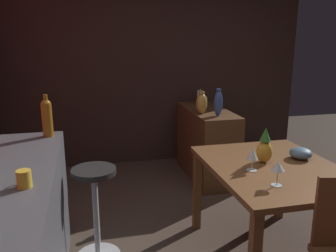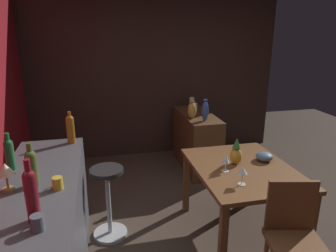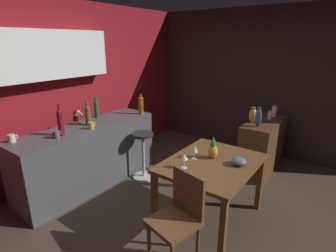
{
  "view_description": "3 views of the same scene",
  "coord_description": "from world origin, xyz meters",
  "px_view_note": "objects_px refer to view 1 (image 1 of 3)",
  "views": [
    {
      "loc": [
        -1.97,
        1.0,
        1.64
      ],
      "look_at": [
        0.34,
        0.45,
        1.04
      ],
      "focal_mm": 37.36,
      "sensor_mm": 36.0,
      "label": 1
    },
    {
      "loc": [
        -2.3,
        1.0,
        1.99
      ],
      "look_at": [
        0.62,
        0.33,
        1.05
      ],
      "focal_mm": 32.98,
      "sensor_mm": 36.0,
      "label": 2
    },
    {
      "loc": [
        -2.28,
        -1.47,
        2.02
      ],
      "look_at": [
        0.28,
        0.41,
        0.99
      ],
      "focal_mm": 27.99,
      "sensor_mm": 36.0,
      "label": 3
    }
  ],
  "objects_px": {
    "dining_table": "(274,178)",
    "pillar_candle_short": "(204,102)",
    "sideboard_cabinet": "(206,143)",
    "wine_bottle_amber": "(47,116)",
    "vase_ceramic_blue": "(218,103)",
    "cup_mustard": "(24,179)",
    "pineapple_centerpiece": "(265,148)",
    "fruit_bowl": "(301,153)",
    "bar_stool": "(96,212)",
    "wine_glass_right": "(278,167)",
    "vase_brass": "(201,103)",
    "pillar_candle_tall": "(200,97)",
    "wine_glass_left": "(253,155)"
  },
  "relations": [
    {
      "from": "dining_table",
      "to": "pillar_candle_short",
      "type": "height_order",
      "value": "pillar_candle_short"
    },
    {
      "from": "sideboard_cabinet",
      "to": "wine_bottle_amber",
      "type": "bearing_deg",
      "value": 122.34
    },
    {
      "from": "pillar_candle_short",
      "to": "vase_ceramic_blue",
      "type": "distance_m",
      "value": 0.52
    },
    {
      "from": "cup_mustard",
      "to": "pineapple_centerpiece",
      "type": "bearing_deg",
      "value": -74.32
    },
    {
      "from": "fruit_bowl",
      "to": "wine_bottle_amber",
      "type": "distance_m",
      "value": 1.95
    },
    {
      "from": "pineapple_centerpiece",
      "to": "fruit_bowl",
      "type": "xyz_separation_m",
      "value": [
        0.01,
        -0.31,
        -0.07
      ]
    },
    {
      "from": "bar_stool",
      "to": "vase_ceramic_blue",
      "type": "bearing_deg",
      "value": -52.38
    },
    {
      "from": "pineapple_centerpiece",
      "to": "cup_mustard",
      "type": "height_order",
      "value": "pineapple_centerpiece"
    },
    {
      "from": "sideboard_cabinet",
      "to": "fruit_bowl",
      "type": "xyz_separation_m",
      "value": [
        -1.56,
        -0.19,
        0.37
      ]
    },
    {
      "from": "wine_glass_right",
      "to": "pineapple_centerpiece",
      "type": "xyz_separation_m",
      "value": [
        0.4,
        -0.13,
        -0.01
      ]
    },
    {
      "from": "pineapple_centerpiece",
      "to": "vase_brass",
      "type": "xyz_separation_m",
      "value": [
        1.37,
        0.02,
        0.08
      ]
    },
    {
      "from": "wine_bottle_amber",
      "to": "bar_stool",
      "type": "bearing_deg",
      "value": -136.06
    },
    {
      "from": "wine_bottle_amber",
      "to": "fruit_bowl",
      "type": "bearing_deg",
      "value": -105.23
    },
    {
      "from": "bar_stool",
      "to": "cup_mustard",
      "type": "relative_size",
      "value": 6.7
    },
    {
      "from": "wine_bottle_amber",
      "to": "pillar_candle_short",
      "type": "distance_m",
      "value": 2.09
    },
    {
      "from": "pillar_candle_tall",
      "to": "vase_ceramic_blue",
      "type": "height_order",
      "value": "vase_ceramic_blue"
    },
    {
      "from": "dining_table",
      "to": "wine_glass_left",
      "type": "distance_m",
      "value": 0.29
    },
    {
      "from": "sideboard_cabinet",
      "to": "wine_glass_right",
      "type": "distance_m",
      "value": 2.04
    },
    {
      "from": "bar_stool",
      "to": "pillar_candle_tall",
      "type": "height_order",
      "value": "pillar_candle_tall"
    },
    {
      "from": "cup_mustard",
      "to": "pillar_candle_short",
      "type": "distance_m",
      "value": 2.78
    },
    {
      "from": "vase_brass",
      "to": "vase_ceramic_blue",
      "type": "bearing_deg",
      "value": -138.95
    },
    {
      "from": "cup_mustard",
      "to": "pillar_candle_short",
      "type": "height_order",
      "value": "cup_mustard"
    },
    {
      "from": "wine_glass_left",
      "to": "vase_ceramic_blue",
      "type": "xyz_separation_m",
      "value": [
        1.35,
        -0.27,
        0.1
      ]
    },
    {
      "from": "pillar_candle_tall",
      "to": "vase_ceramic_blue",
      "type": "xyz_separation_m",
      "value": [
        -0.71,
        0.04,
        0.05
      ]
    },
    {
      "from": "pillar_candle_tall",
      "to": "pillar_candle_short",
      "type": "xyz_separation_m",
      "value": [
        -0.19,
        0.01,
        -0.02
      ]
    },
    {
      "from": "bar_stool",
      "to": "wine_glass_right",
      "type": "bearing_deg",
      "value": -118.03
    },
    {
      "from": "pineapple_centerpiece",
      "to": "dining_table",
      "type": "bearing_deg",
      "value": -155.37
    },
    {
      "from": "bar_stool",
      "to": "wine_glass_right",
      "type": "distance_m",
      "value": 1.34
    },
    {
      "from": "bar_stool",
      "to": "wine_bottle_amber",
      "type": "relative_size",
      "value": 2.25
    },
    {
      "from": "wine_glass_left",
      "to": "pillar_candle_short",
      "type": "relative_size",
      "value": 1.09
    },
    {
      "from": "sideboard_cabinet",
      "to": "pillar_candle_short",
      "type": "distance_m",
      "value": 0.5
    },
    {
      "from": "wine_glass_left",
      "to": "fruit_bowl",
      "type": "height_order",
      "value": "wine_glass_left"
    },
    {
      "from": "wine_glass_left",
      "to": "fruit_bowl",
      "type": "bearing_deg",
      "value": -73.64
    },
    {
      "from": "fruit_bowl",
      "to": "wine_bottle_amber",
      "type": "relative_size",
      "value": 0.52
    },
    {
      "from": "dining_table",
      "to": "wine_bottle_amber",
      "type": "distance_m",
      "value": 1.75
    },
    {
      "from": "bar_stool",
      "to": "cup_mustard",
      "type": "xyz_separation_m",
      "value": [
        -0.63,
        0.35,
        0.56
      ]
    },
    {
      "from": "pineapple_centerpiece",
      "to": "pillar_candle_short",
      "type": "distance_m",
      "value": 1.74
    },
    {
      "from": "wine_glass_right",
      "to": "wine_bottle_amber",
      "type": "height_order",
      "value": "wine_bottle_amber"
    },
    {
      "from": "sideboard_cabinet",
      "to": "vase_brass",
      "type": "bearing_deg",
      "value": 144.35
    },
    {
      "from": "wine_bottle_amber",
      "to": "vase_ceramic_blue",
      "type": "bearing_deg",
      "value": -67.06
    },
    {
      "from": "wine_glass_right",
      "to": "vase_brass",
      "type": "bearing_deg",
      "value": -3.41
    },
    {
      "from": "dining_table",
      "to": "wine_bottle_amber",
      "type": "height_order",
      "value": "wine_bottle_amber"
    },
    {
      "from": "sideboard_cabinet",
      "to": "wine_bottle_amber",
      "type": "distance_m",
      "value": 2.08
    },
    {
      "from": "pineapple_centerpiece",
      "to": "pillar_candle_short",
      "type": "height_order",
      "value": "pineapple_centerpiece"
    },
    {
      "from": "vase_brass",
      "to": "vase_ceramic_blue",
      "type": "xyz_separation_m",
      "value": [
        -0.15,
        -0.13,
        0.02
      ]
    },
    {
      "from": "sideboard_cabinet",
      "to": "cup_mustard",
      "type": "relative_size",
      "value": 10.1
    },
    {
      "from": "pineapple_centerpiece",
      "to": "sideboard_cabinet",
      "type": "bearing_deg",
      "value": -4.4
    },
    {
      "from": "bar_stool",
      "to": "pillar_candle_tall",
      "type": "distance_m",
      "value": 2.28
    },
    {
      "from": "wine_glass_right",
      "to": "bar_stool",
      "type": "bearing_deg",
      "value": 61.97
    },
    {
      "from": "sideboard_cabinet",
      "to": "pineapple_centerpiece",
      "type": "height_order",
      "value": "pineapple_centerpiece"
    }
  ]
}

